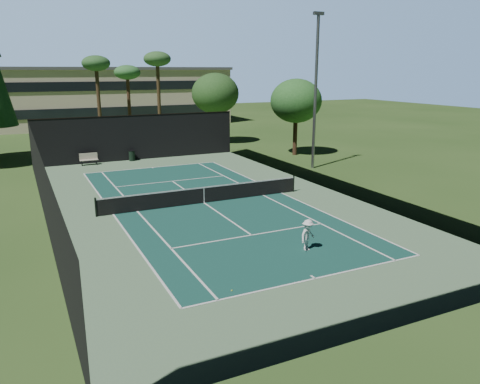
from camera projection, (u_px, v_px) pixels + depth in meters
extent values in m
plane|color=#30501E|center=(204.00, 203.00, 28.60)|extent=(160.00, 160.00, 0.00)
cube|color=#5E845C|center=(204.00, 203.00, 28.60)|extent=(18.00, 32.00, 0.01)
cube|color=#174A40|center=(204.00, 203.00, 28.60)|extent=(10.97, 23.77, 0.01)
cube|color=white|center=(315.00, 278.00, 18.22)|extent=(10.97, 0.10, 0.01)
cube|color=white|center=(152.00, 167.00, 38.96)|extent=(10.97, 0.10, 0.01)
cube|color=white|center=(252.00, 235.00, 23.01)|extent=(8.23, 0.10, 0.01)
cube|color=white|center=(172.00, 181.00, 34.18)|extent=(8.23, 0.10, 0.01)
cube|color=white|center=(113.00, 214.00, 26.30)|extent=(0.10, 23.77, 0.01)
cube|color=white|center=(282.00, 193.00, 30.89)|extent=(0.10, 23.77, 0.01)
cube|color=white|center=(137.00, 211.00, 26.87)|extent=(0.10, 23.77, 0.01)
cube|color=white|center=(263.00, 195.00, 30.31)|extent=(0.10, 23.77, 0.01)
cube|color=white|center=(204.00, 203.00, 28.59)|extent=(0.10, 12.80, 0.01)
cube|color=white|center=(313.00, 277.00, 18.36)|extent=(0.10, 0.30, 0.01)
cube|color=white|center=(153.00, 168.00, 38.83)|extent=(0.10, 0.30, 0.01)
cylinder|color=black|center=(96.00, 207.00, 25.78)|extent=(0.10, 0.10, 1.10)
cylinder|color=black|center=(294.00, 184.00, 31.13)|extent=(0.10, 0.10, 1.10)
cube|color=black|center=(204.00, 195.00, 28.47)|extent=(12.80, 0.02, 0.92)
cube|color=white|center=(204.00, 188.00, 28.35)|extent=(12.80, 0.04, 0.07)
cube|color=white|center=(204.00, 195.00, 28.47)|extent=(0.05, 0.03, 0.92)
cube|color=black|center=(139.00, 138.00, 42.05)|extent=(18.00, 0.04, 4.00)
cube|color=black|center=(396.00, 271.00, 14.13)|extent=(18.00, 0.04, 4.00)
cube|color=black|center=(327.00, 159.00, 31.85)|extent=(0.04, 32.00, 4.00)
cube|color=black|center=(42.00, 187.00, 24.33)|extent=(0.04, 32.00, 4.00)
cube|color=black|center=(138.00, 115.00, 41.55)|extent=(18.00, 0.06, 0.06)
imported|color=white|center=(308.00, 235.00, 20.94)|extent=(1.08, 0.88, 1.46)
sphere|color=#CADB31|center=(232.00, 291.00, 17.20)|extent=(0.06, 0.06, 0.06)
sphere|color=#C3DB31|center=(133.00, 202.00, 28.74)|extent=(0.07, 0.07, 0.07)
sphere|color=#E0F437|center=(188.00, 191.00, 31.43)|extent=(0.07, 0.07, 0.07)
sphere|color=#BDCC2E|center=(132.00, 196.00, 30.11)|extent=(0.07, 0.07, 0.07)
cube|color=beige|center=(89.00, 160.00, 39.89)|extent=(1.50, 0.45, 0.05)
cube|color=beige|center=(88.00, 156.00, 39.99)|extent=(1.50, 0.06, 0.55)
cube|color=black|center=(82.00, 163.00, 39.70)|extent=(0.06, 0.40, 0.42)
cube|color=black|center=(96.00, 162.00, 40.20)|extent=(0.06, 0.40, 0.42)
cylinder|color=black|center=(132.00, 156.00, 41.78)|extent=(0.52, 0.52, 0.90)
cylinder|color=black|center=(132.00, 151.00, 41.66)|extent=(0.56, 0.56, 0.05)
cylinder|color=#4B3620|center=(99.00, 107.00, 47.62)|extent=(0.36, 0.36, 8.55)
ellipsoid|color=#2C5C29|center=(96.00, 63.00, 46.54)|extent=(2.80, 2.80, 1.54)
cylinder|color=#492E1F|center=(129.00, 108.00, 50.94)|extent=(0.36, 0.36, 7.65)
ellipsoid|color=#306A31|center=(127.00, 72.00, 49.97)|extent=(2.80, 2.80, 1.54)
cylinder|color=#48351F|center=(159.00, 103.00, 49.20)|extent=(0.36, 0.36, 9.00)
ellipsoid|color=#305D2A|center=(157.00, 59.00, 48.06)|extent=(2.80, 2.80, 1.54)
cylinder|color=#44301D|center=(216.00, 127.00, 51.53)|extent=(0.40, 0.40, 3.52)
ellipsoid|color=#27511F|center=(215.00, 93.00, 50.60)|extent=(5.12, 5.12, 4.35)
cylinder|color=#492F1F|center=(295.00, 138.00, 44.50)|extent=(0.40, 0.40, 3.30)
ellipsoid|color=#2A6527|center=(296.00, 101.00, 43.63)|extent=(4.80, 4.80, 4.08)
cube|color=beige|center=(88.00, 98.00, 67.72)|extent=(40.00, 12.00, 8.00)
cube|color=#59595B|center=(86.00, 68.00, 66.68)|extent=(40.50, 12.50, 0.40)
cube|color=black|center=(96.00, 112.00, 62.85)|extent=(38.00, 0.15, 1.20)
cube|color=black|center=(94.00, 86.00, 61.99)|extent=(38.00, 0.15, 1.20)
cylinder|color=gray|center=(315.00, 94.00, 37.33)|extent=(0.24, 0.24, 12.00)
cube|color=gray|center=(319.00, 13.00, 35.79)|extent=(0.90, 0.25, 0.25)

